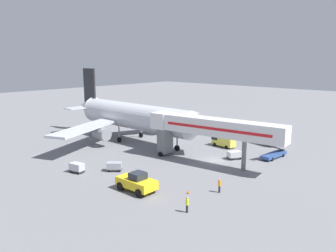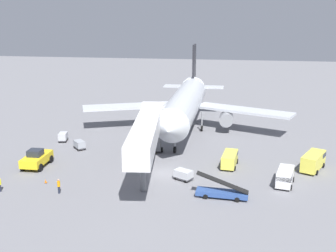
# 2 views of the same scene
# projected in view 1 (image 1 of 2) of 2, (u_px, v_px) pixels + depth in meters

# --- Properties ---
(ground_plane) EXTENTS (300.00, 300.00, 0.00)m
(ground_plane) POSITION_uv_depth(u_px,v_px,m) (214.00, 161.00, 58.23)
(ground_plane) COLOR slate
(airplane_at_gate) EXTENTS (39.73, 38.82, 14.98)m
(airplane_at_gate) POSITION_uv_depth(u_px,v_px,m) (132.00, 116.00, 71.94)
(airplane_at_gate) COLOR silver
(airplane_at_gate) RESTS_ON ground
(jet_bridge) EXTENTS (6.04, 23.97, 7.77)m
(jet_bridge) POSITION_uv_depth(u_px,v_px,m) (206.00, 128.00, 55.77)
(jet_bridge) COLOR silver
(jet_bridge) RESTS_ON ground
(pushback_tug) EXTENTS (3.04, 5.57, 2.61)m
(pushback_tug) POSITION_uv_depth(u_px,v_px,m) (137.00, 182.00, 44.58)
(pushback_tug) COLOR yellow
(pushback_tug) RESTS_ON ground
(belt_loader_truck) EXTENTS (6.25, 2.14, 3.02)m
(belt_loader_truck) POSITION_uv_depth(u_px,v_px,m) (274.00, 154.00, 59.63)
(belt_loader_truck) COLOR #2D4C8E
(belt_loader_truck) RESTS_ON ground
(service_van_near_right) EXTENTS (2.77, 4.86, 2.06)m
(service_van_near_right) POSITION_uv_depth(u_px,v_px,m) (267.00, 139.00, 68.52)
(service_van_near_right) COLOR white
(service_van_near_right) RESTS_ON ground
(service_van_far_left) EXTENTS (2.49, 4.98, 1.96)m
(service_van_far_left) POSITION_uv_depth(u_px,v_px,m) (223.00, 141.00, 67.39)
(service_van_far_left) COLOR #E5DB4C
(service_van_far_left) RESTS_ON ground
(service_van_mid_center) EXTENTS (4.15, 5.83, 2.38)m
(service_van_mid_center) POSITION_uv_depth(u_px,v_px,m) (250.00, 131.00, 76.06)
(service_van_mid_center) COLOR #E5DB4C
(service_van_mid_center) RESTS_ON ground
(baggage_cart_mid_right) EXTENTS (2.70, 2.38, 1.37)m
(baggage_cart_mid_right) POSITION_uv_depth(u_px,v_px,m) (234.00, 155.00, 59.02)
(baggage_cart_mid_right) COLOR #38383D
(baggage_cart_mid_right) RESTS_ON ground
(baggage_cart_near_left) EXTENTS (2.45, 2.52, 1.39)m
(baggage_cart_near_left) POSITION_uv_depth(u_px,v_px,m) (114.00, 166.00, 52.66)
(baggage_cart_near_left) COLOR #38383D
(baggage_cart_near_left) RESTS_ON ground
(baggage_cart_near_center) EXTENTS (1.69, 2.39, 1.49)m
(baggage_cart_near_center) POSITION_uv_depth(u_px,v_px,m) (77.00, 167.00, 51.95)
(baggage_cart_near_center) COLOR #38383D
(baggage_cart_near_center) RESTS_ON ground
(ground_crew_worker_foreground) EXTENTS (0.46, 0.46, 1.88)m
(ground_crew_worker_foreground) POSITION_uv_depth(u_px,v_px,m) (187.00, 204.00, 38.33)
(ground_crew_worker_foreground) COLOR #1E2333
(ground_crew_worker_foreground) RESTS_ON ground
(ground_crew_worker_midground) EXTENTS (0.50, 0.50, 1.87)m
(ground_crew_worker_midground) POSITION_uv_depth(u_px,v_px,m) (220.00, 185.00, 44.11)
(ground_crew_worker_midground) COLOR #1E2333
(ground_crew_worker_midground) RESTS_ON ground
(safety_cone_alpha) EXTENTS (0.34, 0.34, 0.53)m
(safety_cone_alpha) POSITION_uv_depth(u_px,v_px,m) (188.00, 192.00, 43.89)
(safety_cone_alpha) COLOR black
(safety_cone_alpha) RESTS_ON ground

